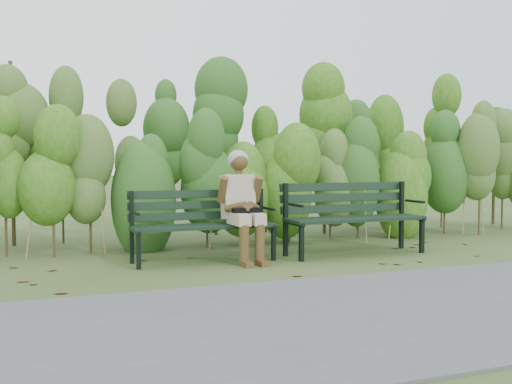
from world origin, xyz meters
name	(u,v)px	position (x,y,z in m)	size (l,w,h in m)	color
ground	(268,264)	(0.00, 0.00, 0.00)	(80.00, 80.00, 0.00)	#314A20
footpath	(385,311)	(0.00, -2.20, 0.01)	(60.00, 2.50, 0.01)	#474749
hedge_band	(215,149)	(0.00, 1.86, 1.26)	(11.04, 1.67, 2.42)	#47381E
leaf_litter	(290,270)	(0.06, -0.42, 0.00)	(5.81, 2.16, 0.01)	brown
bench_left	(202,219)	(-0.61, 0.44, 0.46)	(1.56, 0.52, 0.78)	black
bench_right	(351,212)	(1.19, 0.30, 0.50)	(1.69, 0.58, 0.84)	black
seated_woman	(242,199)	(-0.19, 0.28, 0.68)	(0.50, 0.73, 1.22)	#B3A68E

